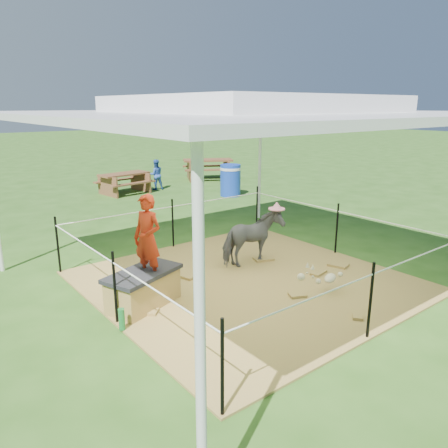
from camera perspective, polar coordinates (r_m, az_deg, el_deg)
ground at (r=7.14m, az=2.99°, el=-7.60°), size 90.00×90.00×0.00m
hay_patch at (r=7.13m, az=3.00°, el=-7.49°), size 4.60×4.60×0.03m
canopy_tent at (r=6.58m, az=3.33°, el=14.54°), size 6.30×6.30×2.90m
rope_fence at (r=6.92m, az=3.07°, el=-2.68°), size 4.54×4.54×1.00m
straw_bale at (r=6.30m, az=-10.46°, el=-8.52°), size 1.14×0.83×0.46m
dark_cloth at (r=6.20m, az=-10.57°, el=-6.35°), size 1.22×0.91×0.06m
woman at (r=6.06m, az=-10.01°, el=-0.97°), size 0.43×0.52×1.23m
green_bottle at (r=5.76m, az=-13.21°, el=-12.02°), size 0.10×0.10×0.29m
pony at (r=7.69m, az=3.76°, el=-1.90°), size 1.14×0.54×0.95m
pink_hat at (r=7.55m, az=3.83°, el=2.06°), size 0.30×0.30×0.14m
foal at (r=6.83m, az=13.71°, el=-6.69°), size 0.99×0.80×0.48m
trash_barrel at (r=13.75m, az=0.84°, el=5.73°), size 0.81×0.81×0.99m
picnic_table_near at (r=14.52m, az=-12.85°, el=5.21°), size 1.72×1.34×0.66m
picnic_table_far at (r=16.91m, az=-2.11°, el=7.15°), size 2.27×2.07×0.77m
distant_person at (r=14.95m, az=-8.88°, el=6.39°), size 0.58×0.50×1.02m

